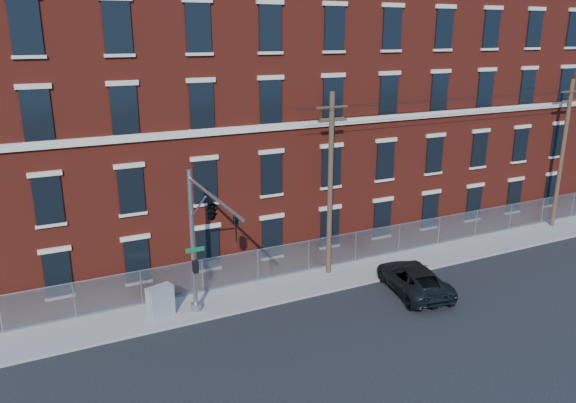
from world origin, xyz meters
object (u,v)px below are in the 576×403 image
Objects in this scene: traffic_signal_mast at (207,221)px; utility_cabinet at (160,301)px; utility_pole_near at (330,182)px; pickup_truck at (413,279)px.

traffic_signal_mast is 5.44m from utility_cabinet.
utility_pole_near is (8.00, 3.42, -0.05)m from traffic_signal_mast.
traffic_signal_mast is at bearing -156.86° from utility_pole_near.
utility_cabinet is at bearing 122.87° from traffic_signal_mast.
traffic_signal_mast is 8.70m from utility_pole_near.
pickup_truck is at bearing -2.31° from traffic_signal_mast.
utility_pole_near is at bearing 23.14° from traffic_signal_mast.
utility_cabinet is at bearing -174.83° from utility_pole_near.
traffic_signal_mast is 1.34× the size of pickup_truck.
utility_pole_near reaches higher than pickup_truck.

